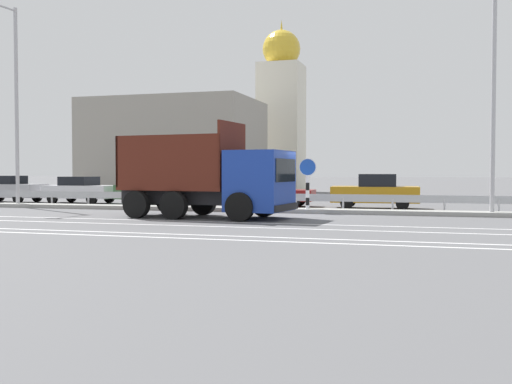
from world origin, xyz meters
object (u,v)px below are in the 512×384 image
(dump_truck, at_px, (225,184))
(parked_car_2, at_px, (81,190))
(church_tower, at_px, (281,113))
(parked_car_5, at_px, (376,192))
(parked_car_3, at_px, (159,190))
(street_lamp_1, at_px, (494,89))
(parked_car_4, at_px, (270,194))
(median_road_sign, at_px, (308,184))
(street_lamp_0, at_px, (14,98))
(parked_car_1, at_px, (8,189))

(dump_truck, bearing_deg, parked_car_2, -119.31)
(dump_truck, relative_size, church_tower, 0.46)
(dump_truck, distance_m, parked_car_5, 9.03)
(parked_car_2, bearing_deg, parked_car_5, 91.79)
(dump_truck, relative_size, parked_car_3, 1.56)
(dump_truck, height_order, church_tower, church_tower)
(street_lamp_1, relative_size, parked_car_4, 1.99)
(dump_truck, distance_m, parked_car_3, 9.98)
(street_lamp_1, height_order, parked_car_4, street_lamp_1)
(median_road_sign, distance_m, parked_car_5, 4.59)
(dump_truck, bearing_deg, street_lamp_1, 115.02)
(parked_car_3, bearing_deg, dump_truck, -139.58)
(street_lamp_0, relative_size, parked_car_5, 2.36)
(street_lamp_0, bearing_deg, parked_car_3, 34.01)
(parked_car_4, distance_m, parked_car_5, 5.29)
(dump_truck, distance_m, median_road_sign, 4.45)
(street_lamp_1, bearing_deg, church_tower, 120.49)
(street_lamp_1, height_order, parked_car_2, street_lamp_1)
(median_road_sign, bearing_deg, parked_car_5, 56.46)
(parked_car_3, bearing_deg, street_lamp_1, -103.66)
(parked_car_1, distance_m, parked_car_3, 9.43)
(street_lamp_1, relative_size, parked_car_2, 2.17)
(parked_car_1, xyz_separation_m, parked_car_5, (20.78, 0.08, 0.04))
(parked_car_1, bearing_deg, parked_car_3, 91.98)
(street_lamp_1, relative_size, parked_car_5, 2.13)
(parked_car_5, bearing_deg, parked_car_1, 87.07)
(median_road_sign, distance_m, parked_car_2, 14.16)
(street_lamp_0, height_order, parked_car_4, street_lamp_0)
(parked_car_3, bearing_deg, median_road_sign, -113.41)
(median_road_sign, xyz_separation_m, parked_car_3, (-8.83, 3.90, -0.46))
(street_lamp_0, distance_m, parked_car_4, 13.52)
(parked_car_1, bearing_deg, parked_car_2, 93.03)
(median_road_sign, relative_size, parked_car_4, 0.52)
(parked_car_5, bearing_deg, street_lamp_0, 99.54)
(parked_car_4, bearing_deg, parked_car_5, 84.76)
(parked_car_2, relative_size, parked_car_3, 0.94)
(street_lamp_1, xyz_separation_m, parked_car_2, (-20.98, 4.07, -4.23))
(street_lamp_0, height_order, parked_car_5, street_lamp_0)
(church_tower, bearing_deg, parked_car_2, -106.38)
(parked_car_5, height_order, church_tower, church_tower)
(parked_car_1, height_order, parked_car_4, parked_car_1)
(dump_truck, distance_m, street_lamp_0, 13.47)
(parked_car_1, height_order, parked_car_5, parked_car_5)
(parked_car_4, bearing_deg, median_road_sign, 31.60)
(parked_car_2, bearing_deg, street_lamp_0, -13.68)
(parked_car_2, height_order, parked_car_5, parked_car_5)
(street_lamp_0, bearing_deg, parked_car_4, 18.92)
(parked_car_2, xyz_separation_m, parked_car_5, (16.13, -0.09, 0.06))
(street_lamp_1, distance_m, church_tower, 29.21)
(street_lamp_1, distance_m, parked_car_3, 17.23)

